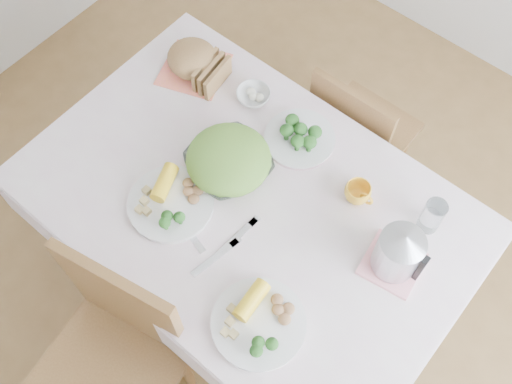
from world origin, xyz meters
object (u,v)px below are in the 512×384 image
Objects in this scene: dining_table at (249,246)px; chair_far at (365,123)px; yellow_mug at (358,193)px; dinner_plate_right at (259,324)px; dinner_plate_left at (171,204)px; chair_near at (107,378)px; salad_bowl at (229,164)px; electric_kettle at (400,250)px.

dining_table is 1.67× the size of chair_far.
dinner_plate_right is at bearing -87.26° from yellow_mug.
chair_near is at bearing -73.97° from dinner_plate_left.
dinner_plate_right is (0.33, 0.41, 0.31)m from chair_near.
electric_kettle is (0.63, 0.06, 0.09)m from salad_bowl.
salad_bowl is (-0.13, 0.05, 0.42)m from dining_table.
salad_bowl is 0.45m from yellow_mug.
yellow_mug is (0.46, 0.42, 0.02)m from dinner_plate_left.
chair_near reaches higher than dinner_plate_right.
dining_table is at bearing 76.64° from chair_near.
dinner_plate_right is at bearing -45.31° from dining_table.
electric_kettle reaches higher than dinner_plate_right.
chair_far is at bearing 75.64° from salad_bowl.
chair_far reaches higher than salad_bowl.
yellow_mug is at bearing 61.47° from chair_near.
dinner_plate_left is (-0.19, -0.18, 0.40)m from dining_table.
chair_near is 1.06m from yellow_mug.
chair_far is 9.32× the size of yellow_mug.
dinner_plate_right is 3.22× the size of yellow_mug.
salad_bowl is (-0.10, 0.76, 0.33)m from chair_near.
chair_far reaches higher than dinner_plate_left.
chair_far is 2.89× the size of dinner_plate_left.
salad_bowl is 0.24m from dinner_plate_left.
chair_far is (0.07, 1.43, 0.00)m from chair_near.
salad_bowl is at bearing -175.45° from electric_kettle.
electric_kettle is (0.69, 0.30, 0.11)m from dinner_plate_left.
dinner_plate_right is (0.26, -1.02, 0.31)m from chair_far.
yellow_mug is at bearing 92.74° from dinner_plate_right.
dining_table is 4.83× the size of dinner_plate_right.
salad_bowl is 0.94× the size of dinner_plate_right.
dining_table is 15.56× the size of yellow_mug.
dinner_plate_right reaches higher than dining_table.
salad_bowl reaches higher than dinner_plate_left.
dining_table is 0.58m from dinner_plate_right.
salad_bowl is at bearing -154.70° from yellow_mug.
dining_table is at bearing 43.86° from dinner_plate_left.
yellow_mug reaches higher than dinner_plate_right.
dinner_plate_right is at bearing 103.60° from chair_far.
chair_far is 3.07× the size of salad_bowl.
electric_kettle is (0.23, -0.13, 0.09)m from yellow_mug.
chair_near reaches higher than chair_far.
dining_table is at bearing -138.20° from yellow_mug.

